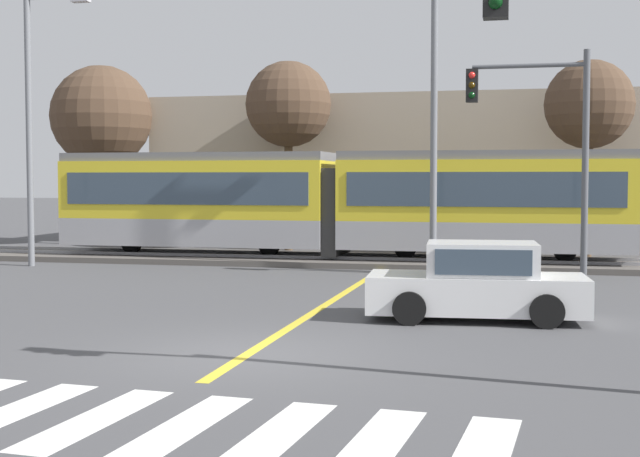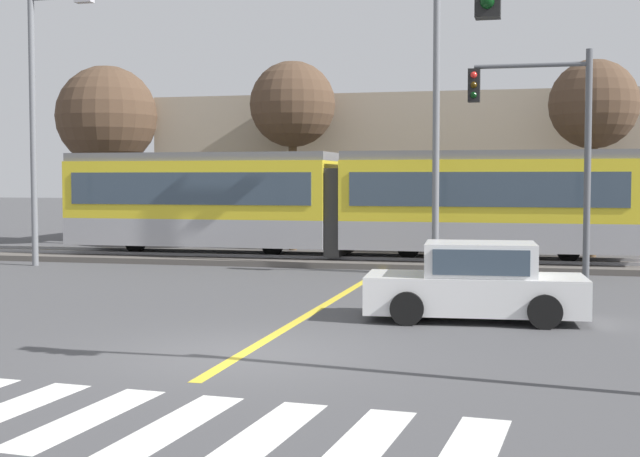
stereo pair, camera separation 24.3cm
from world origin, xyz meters
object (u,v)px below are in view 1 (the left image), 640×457
Objects in this scene: sedan_crossing at (477,284)px; bare_tree_west at (288,105)px; light_rail_tram at (336,200)px; traffic_light_far_right at (545,130)px; street_lamp_centre at (442,90)px; bare_tree_east at (589,106)px; bare_tree_far_west at (101,117)px; street_lamp_west at (35,111)px.

sedan_crossing is 18.05m from bare_tree_west.
light_rail_tram is at bearing 115.26° from sedan_crossing.
light_rail_tram is at bearing 150.80° from traffic_light_far_right.
street_lamp_centre is 9.78m from bare_tree_west.
bare_tree_east is at bearing -2.31° from bare_tree_west.
light_rail_tram is 3.00× the size of traffic_light_far_right.
bare_tree_east is at bearing 56.85° from street_lamp_centre.
bare_tree_east is at bearing -3.87° from bare_tree_far_west.
light_rail_tram is 9.90m from street_lamp_west.
street_lamp_centre is (12.60, 0.47, 0.41)m from street_lamp_west.
bare_tree_far_west is at bearing 150.94° from street_lamp_centre.
bare_tree_west is at bearing 177.69° from bare_tree_east.
bare_tree_east is (4.48, 6.87, 0.03)m from street_lamp_centre.
traffic_light_far_right is at bearing -17.99° from street_lamp_centre.
bare_tree_west is (6.10, 7.78, 0.69)m from street_lamp_west.
traffic_light_far_right is at bearing -41.38° from bare_tree_west.
street_lamp_centre reaches higher than bare_tree_east.
bare_tree_east is at bearing 27.05° from light_rail_tram.
bare_tree_east is (10.98, -0.44, -0.25)m from bare_tree_west.
street_lamp_centre is at bearing 100.21° from sedan_crossing.
street_lamp_west reaches higher than bare_tree_west.
light_rail_tram is 2.56× the size of bare_tree_west.
bare_tree_far_west is (-17.54, 9.09, 1.24)m from traffic_light_far_right.
traffic_light_far_right is at bearing -101.87° from bare_tree_east.
bare_tree_far_west is at bearing 176.13° from bare_tree_east.
street_lamp_centre is 16.81m from bare_tree_far_west.
bare_tree_east is at bearing 78.64° from sedan_crossing.
traffic_light_far_right reaches higher than sedan_crossing.
light_rail_tram is at bearing -152.95° from bare_tree_east.
sedan_crossing is 8.09m from traffic_light_far_right.
bare_tree_far_west is 1.02× the size of bare_tree_west.
street_lamp_west is at bearing -156.77° from bare_tree_east.
light_rail_tram is 2.50× the size of bare_tree_far_west.
street_lamp_west is at bearing -160.46° from light_rail_tram.
sedan_crossing is 0.58× the size of bare_tree_far_west.
sedan_crossing is at bearing -101.36° from bare_tree_east.
bare_tree_west is (-7.97, 15.46, 4.84)m from sedan_crossing.
bare_tree_east reaches higher than sedan_crossing.
bare_tree_west is at bearing 138.62° from traffic_light_far_right.
sedan_crossing is 23.42m from bare_tree_far_west.
bare_tree_far_west is at bearing 103.59° from street_lamp_west.
sedan_crossing is 16.56m from street_lamp_west.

